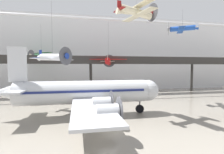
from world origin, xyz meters
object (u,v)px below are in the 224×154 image
Objects in this scene: airliner_silver_main at (83,92)px; suspended_plane_cream_biplane at (136,12)px; suspended_plane_red_highwing at (108,61)px; suspended_plane_green_biplane at (41,56)px; suspended_plane_white_twin at (52,57)px; suspended_plane_blue_trainer at (182,29)px.

suspended_plane_cream_biplane reaches higher than airliner_silver_main.
suspended_plane_cream_biplane is 19.20m from suspended_plane_red_highwing.
suspended_plane_green_biplane is at bearing 113.80° from airliner_silver_main.
airliner_silver_main is 8.84m from suspended_plane_white_twin.
suspended_plane_cream_biplane is (17.93, -23.56, 5.41)m from suspended_plane_green_biplane.
suspended_plane_cream_biplane is (7.95, -0.89, 11.97)m from airliner_silver_main.
suspended_plane_red_highwing is (-12.75, 11.65, -6.20)m from suspended_plane_blue_trainer.
suspended_plane_cream_biplane is 0.73× the size of suspended_plane_white_twin.
suspended_plane_red_highwing is at bearing 86.10° from suspended_plane_white_twin.
suspended_plane_white_twin is at bearing 142.08° from suspended_plane_cream_biplane.
suspended_plane_white_twin is at bearing 29.37° from suspended_plane_blue_trainer.
suspended_plane_cream_biplane reaches higher than suspended_plane_green_biplane.
suspended_plane_green_biplane is 30.10m from suspended_plane_cream_biplane.
suspended_plane_white_twin reaches higher than suspended_plane_red_highwing.
suspended_plane_cream_biplane is 15.56m from suspended_plane_white_twin.
airliner_silver_main is 2.83× the size of suspended_plane_green_biplane.
suspended_plane_blue_trainer is 0.62× the size of suspended_plane_white_twin.
suspended_plane_red_highwing is at bearing 68.00° from airliner_silver_main.
suspended_plane_blue_trainer is at bearing 14.99° from suspended_plane_cream_biplane.
suspended_plane_white_twin is at bearing 59.50° from suspended_plane_green_biplane.
suspended_plane_green_biplane is at bearing 85.03° from suspended_plane_red_highwing.
suspended_plane_red_highwing reaches higher than airliner_silver_main.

